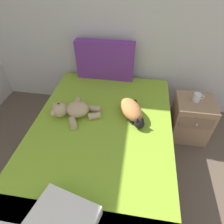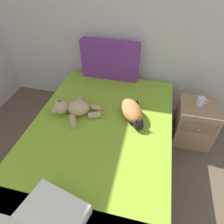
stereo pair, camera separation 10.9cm
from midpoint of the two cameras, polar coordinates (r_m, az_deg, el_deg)
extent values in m
cube|color=beige|center=(2.43, 7.60, 27.11)|extent=(3.73, 0.06, 2.53)
cube|color=#9E7A56|center=(2.14, -1.97, -12.06)|extent=(1.41, 2.08, 0.28)
cube|color=white|center=(1.95, -2.14, -7.87)|extent=(1.37, 2.02, 0.20)
cube|color=#8CB72D|center=(1.91, -1.74, -4.33)|extent=(1.36, 1.87, 0.02)
cube|color=#72338C|center=(2.48, 0.73, 14.90)|extent=(0.71, 0.12, 0.48)
ellipsoid|color=#D18447|center=(1.97, 7.31, 0.46)|extent=(0.33, 0.39, 0.15)
sphere|color=black|center=(1.87, 9.43, -3.83)|extent=(0.10, 0.10, 0.10)
cone|color=black|center=(1.84, 10.41, -2.39)|extent=(0.04, 0.04, 0.04)
cone|color=black|center=(1.82, 8.84, -2.74)|extent=(0.04, 0.04, 0.04)
cylinder|color=black|center=(2.12, 8.92, 1.58)|extent=(0.06, 0.16, 0.03)
ellipsoid|color=black|center=(1.93, 7.17, -2.69)|extent=(0.10, 0.11, 0.04)
ellipsoid|color=tan|center=(2.00, -8.28, 1.24)|extent=(0.26, 0.22, 0.15)
sphere|color=tan|center=(2.04, -13.20, 1.36)|extent=(0.15, 0.15, 0.15)
sphere|color=#9E7F58|center=(2.01, -13.42, 2.49)|extent=(0.06, 0.06, 0.06)
sphere|color=black|center=(1.99, -13.54, 3.07)|extent=(0.02, 0.02, 0.02)
sphere|color=tan|center=(2.01, -15.06, 0.50)|extent=(0.06, 0.06, 0.06)
sphere|color=tan|center=(2.10, -14.31, 2.58)|extent=(0.06, 0.06, 0.06)
cylinder|color=tan|center=(1.93, -9.83, -2.67)|extent=(0.12, 0.15, 0.07)
cylinder|color=tan|center=(1.97, -3.59, -0.91)|extent=(0.14, 0.11, 0.07)
cylinder|color=tan|center=(2.15, -8.44, 3.01)|extent=(0.08, 0.14, 0.07)
cylinder|color=tan|center=(2.05, -3.31, 1.19)|extent=(0.12, 0.07, 0.07)
cube|color=black|center=(2.17, -8.52, 2.41)|extent=(0.16, 0.14, 0.01)
cube|color=black|center=(2.17, -8.53, 2.52)|extent=(0.14, 0.12, 0.00)
cube|color=white|center=(1.44, -14.45, -27.06)|extent=(0.46, 0.37, 0.11)
cube|color=#9E7A56|center=(2.49, 24.14, -2.95)|extent=(0.42, 0.40, 0.52)
cube|color=#866849|center=(2.28, 25.37, -4.40)|extent=(0.36, 0.01, 0.15)
sphere|color=#B2B2B7|center=(2.26, 25.41, -4.68)|extent=(0.02, 0.02, 0.02)
cylinder|color=silver|center=(2.31, 25.82, 2.78)|extent=(0.08, 0.08, 0.09)
torus|color=silver|center=(2.33, 27.08, 2.65)|extent=(0.06, 0.01, 0.06)
camera|label=1|loc=(0.05, -88.36, 1.47)|focal=31.17mm
camera|label=2|loc=(0.05, 91.64, -1.47)|focal=31.17mm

